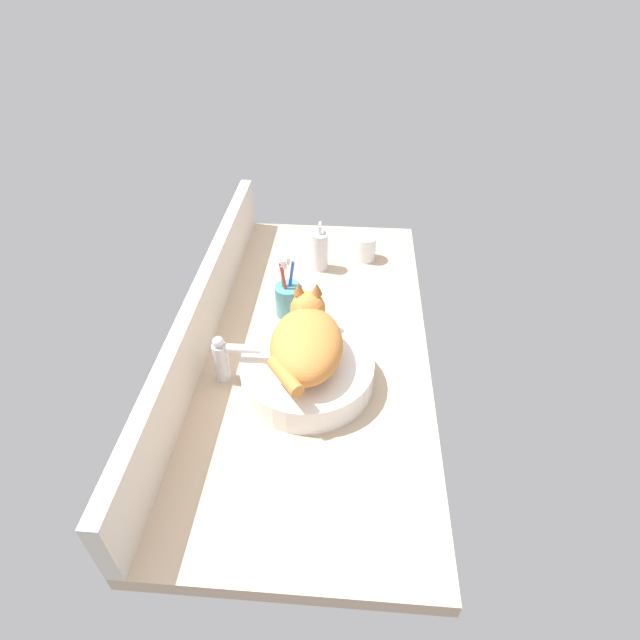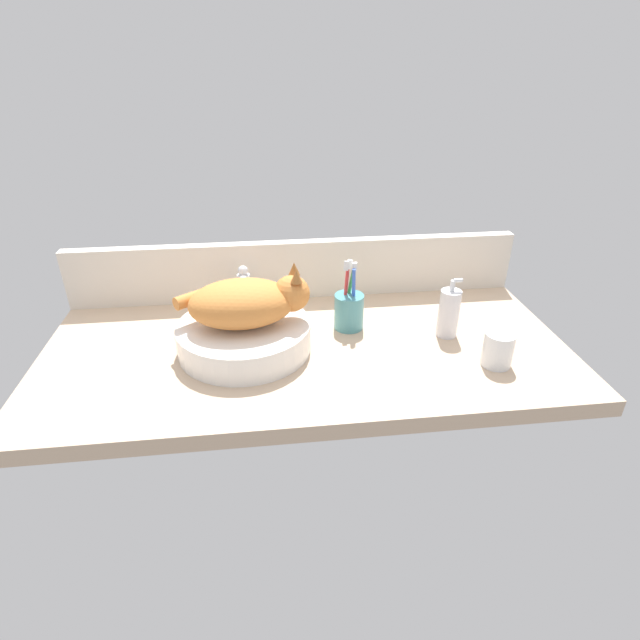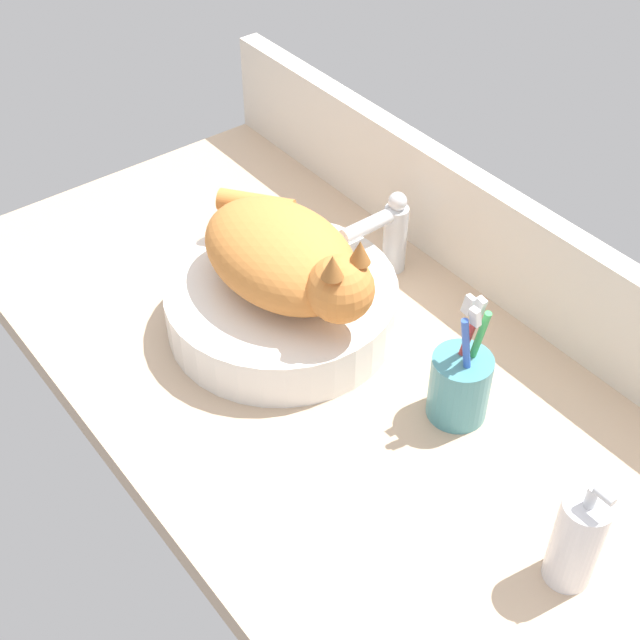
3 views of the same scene
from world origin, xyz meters
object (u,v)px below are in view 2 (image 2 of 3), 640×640
at_px(soap_dispenser, 449,313).
at_px(water_glass, 498,351).
at_px(cat, 247,301).
at_px(sink_basin, 245,336).
at_px(faucet, 244,289).
at_px(toothbrush_cup, 349,310).

bearing_deg(soap_dispenser, water_glass, -65.16).
height_order(cat, soap_dispenser, cat).
xyz_separation_m(sink_basin, water_glass, (0.58, -0.14, 0.00)).
relative_size(faucet, toothbrush_cup, 0.73).
height_order(cat, toothbrush_cup, cat).
xyz_separation_m(faucet, water_glass, (0.59, -0.34, -0.04)).
relative_size(sink_basin, water_glass, 3.92).
bearing_deg(soap_dispenser, sink_basin, -179.43).
relative_size(toothbrush_cup, water_glass, 2.26).
bearing_deg(water_glass, cat, 165.88).
bearing_deg(faucet, soap_dispenser, -20.23).
relative_size(soap_dispenser, water_glass, 1.92).
bearing_deg(sink_basin, soap_dispenser, 0.57).
height_order(cat, faucet, cat).
xyz_separation_m(toothbrush_cup, water_glass, (0.31, -0.22, -0.02)).
distance_m(faucet, soap_dispenser, 0.55).
xyz_separation_m(cat, soap_dispenser, (0.50, 0.00, -0.06)).
distance_m(sink_basin, soap_dispenser, 0.52).
distance_m(cat, water_glass, 0.60).
distance_m(sink_basin, water_glass, 0.60).
bearing_deg(sink_basin, cat, 5.76).
bearing_deg(soap_dispenser, faucet, 159.77).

